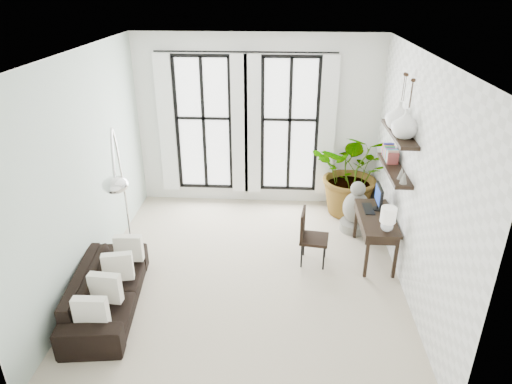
# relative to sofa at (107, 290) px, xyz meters

# --- Properties ---
(floor) EXTENTS (5.00, 5.00, 0.00)m
(floor) POSITION_rel_sofa_xyz_m (1.80, 0.91, -0.29)
(floor) COLOR #B7A991
(floor) RESTS_ON ground
(ceiling) EXTENTS (5.00, 5.00, 0.00)m
(ceiling) POSITION_rel_sofa_xyz_m (1.80, 0.91, 2.91)
(ceiling) COLOR white
(ceiling) RESTS_ON wall_back
(wall_left) EXTENTS (0.00, 5.00, 5.00)m
(wall_left) POSITION_rel_sofa_xyz_m (-0.45, 0.91, 1.31)
(wall_left) COLOR #B6CCBE
(wall_left) RESTS_ON floor
(wall_right) EXTENTS (0.00, 5.00, 5.00)m
(wall_right) POSITION_rel_sofa_xyz_m (4.05, 0.91, 1.31)
(wall_right) COLOR white
(wall_right) RESTS_ON floor
(wall_back) EXTENTS (4.50, 0.00, 4.50)m
(wall_back) POSITION_rel_sofa_xyz_m (1.80, 3.41, 1.31)
(wall_back) COLOR white
(wall_back) RESTS_ON floor
(windows) EXTENTS (3.26, 0.13, 2.65)m
(windows) POSITION_rel_sofa_xyz_m (1.60, 3.34, 1.27)
(windows) COLOR white
(windows) RESTS_ON wall_back
(wall_shelves) EXTENTS (0.25, 1.30, 0.60)m
(wall_shelves) POSITION_rel_sofa_xyz_m (3.91, 1.51, 1.44)
(wall_shelves) COLOR black
(wall_shelves) RESTS_ON wall_right
(sofa) EXTENTS (1.00, 2.05, 0.58)m
(sofa) POSITION_rel_sofa_xyz_m (0.00, 0.00, 0.00)
(sofa) COLOR black
(sofa) RESTS_ON floor
(throw_pillows) EXTENTS (0.40, 1.52, 0.40)m
(throw_pillows) POSITION_rel_sofa_xyz_m (0.10, 0.00, 0.21)
(throw_pillows) COLOR silver
(throw_pillows) RESTS_ON sofa
(plant) EXTENTS (1.75, 1.60, 1.65)m
(plant) POSITION_rel_sofa_xyz_m (3.59, 2.97, 0.54)
(plant) COLOR #2D7228
(plant) RESTS_ON floor
(desk) EXTENTS (0.52, 1.22, 1.12)m
(desk) POSITION_rel_sofa_xyz_m (3.75, 1.42, 0.40)
(desk) COLOR black
(desk) RESTS_ON floor
(desk_chair) EXTENTS (0.47, 0.47, 0.88)m
(desk_chair) POSITION_rel_sofa_xyz_m (2.72, 1.26, 0.22)
(desk_chair) COLOR black
(desk_chair) RESTS_ON floor
(arc_lamp) EXTENTS (0.73, 1.63, 2.33)m
(arc_lamp) POSITION_rel_sofa_xyz_m (0.10, 0.69, 1.52)
(arc_lamp) COLOR silver
(arc_lamp) RESTS_ON floor
(buddha) EXTENTS (0.51, 0.51, 0.92)m
(buddha) POSITION_rel_sofa_xyz_m (3.58, 2.32, 0.10)
(buddha) COLOR gray
(buddha) RESTS_ON floor
(vase_a) EXTENTS (0.37, 0.37, 0.38)m
(vase_a) POSITION_rel_sofa_xyz_m (3.91, 1.22, 1.98)
(vase_a) COLOR white
(vase_a) RESTS_ON shelf_upper
(vase_b) EXTENTS (0.37, 0.37, 0.38)m
(vase_b) POSITION_rel_sofa_xyz_m (3.91, 1.62, 1.98)
(vase_b) COLOR white
(vase_b) RESTS_ON shelf_upper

